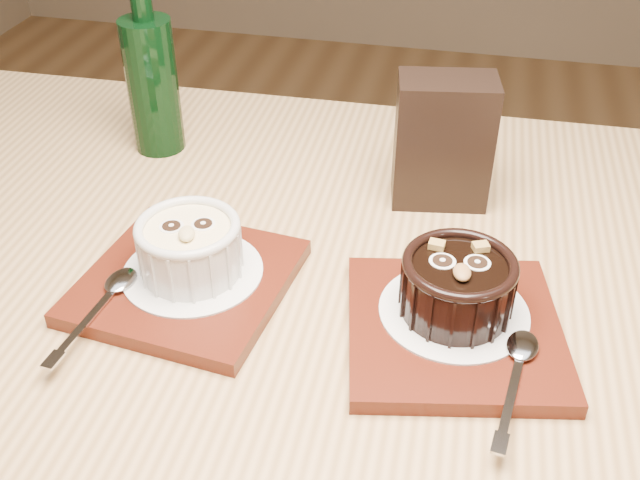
{
  "coord_description": "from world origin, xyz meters",
  "views": [
    {
      "loc": [
        0.06,
        -0.53,
        1.2
      ],
      "look_at": [
        -0.05,
        -0.02,
        0.81
      ],
      "focal_mm": 42.0,
      "sensor_mm": 36.0,
      "label": 1
    }
  ],
  "objects_px": {
    "condiment_stand": "(443,142)",
    "green_bottle": "(152,81)",
    "ramekin_dark": "(458,283)",
    "table": "(318,361)",
    "tray_left": "(187,282)",
    "tray_right": "(454,330)",
    "ramekin_white": "(190,245)"
  },
  "relations": [
    {
      "from": "condiment_stand",
      "to": "green_bottle",
      "type": "xyz_separation_m",
      "value": [
        -0.34,
        0.04,
        0.02
      ]
    },
    {
      "from": "ramekin_dark",
      "to": "green_bottle",
      "type": "height_order",
      "value": "green_bottle"
    },
    {
      "from": "table",
      "to": "tray_left",
      "type": "relative_size",
      "value": 6.74
    },
    {
      "from": "table",
      "to": "green_bottle",
      "type": "distance_m",
      "value": 0.38
    },
    {
      "from": "table",
      "to": "tray_right",
      "type": "relative_size",
      "value": 6.74
    },
    {
      "from": "table",
      "to": "ramekin_white",
      "type": "xyz_separation_m",
      "value": [
        -0.11,
        -0.02,
        0.14
      ]
    },
    {
      "from": "table",
      "to": "condiment_stand",
      "type": "height_order",
      "value": "condiment_stand"
    },
    {
      "from": "ramekin_dark",
      "to": "table",
      "type": "bearing_deg",
      "value": 163.35
    },
    {
      "from": "table",
      "to": "tray_right",
      "type": "bearing_deg",
      "value": -14.37
    },
    {
      "from": "condiment_stand",
      "to": "ramekin_white",
      "type": "bearing_deg",
      "value": -135.75
    },
    {
      "from": "ramekin_dark",
      "to": "tray_right",
      "type": "bearing_deg",
      "value": -89.66
    },
    {
      "from": "tray_left",
      "to": "tray_right",
      "type": "xyz_separation_m",
      "value": [
        0.25,
        -0.01,
        0.0
      ]
    },
    {
      "from": "condiment_stand",
      "to": "tray_left",
      "type": "bearing_deg",
      "value": -135.6
    },
    {
      "from": "tray_left",
      "to": "ramekin_white",
      "type": "height_order",
      "value": "ramekin_white"
    },
    {
      "from": "tray_left",
      "to": "ramekin_white",
      "type": "relative_size",
      "value": 1.9
    },
    {
      "from": "table",
      "to": "condiment_stand",
      "type": "distance_m",
      "value": 0.26
    },
    {
      "from": "ramekin_white",
      "to": "tray_left",
      "type": "bearing_deg",
      "value": -149.75
    },
    {
      "from": "condiment_stand",
      "to": "green_bottle",
      "type": "bearing_deg",
      "value": 173.07
    },
    {
      "from": "table",
      "to": "green_bottle",
      "type": "relative_size",
      "value": 5.44
    },
    {
      "from": "ramekin_white",
      "to": "condiment_stand",
      "type": "xyz_separation_m",
      "value": [
        0.21,
        0.2,
        0.02
      ]
    },
    {
      "from": "ramekin_dark",
      "to": "green_bottle",
      "type": "relative_size",
      "value": 0.44
    },
    {
      "from": "ramekin_white",
      "to": "green_bottle",
      "type": "relative_size",
      "value": 0.43
    },
    {
      "from": "tray_right",
      "to": "green_bottle",
      "type": "bearing_deg",
      "value": 145.46
    },
    {
      "from": "table",
      "to": "tray_left",
      "type": "distance_m",
      "value": 0.16
    },
    {
      "from": "ramekin_dark",
      "to": "condiment_stand",
      "type": "distance_m",
      "value": 0.21
    },
    {
      "from": "table",
      "to": "ramekin_dark",
      "type": "distance_m",
      "value": 0.19
    },
    {
      "from": "tray_right",
      "to": "ramekin_dark",
      "type": "relative_size",
      "value": 1.85
    },
    {
      "from": "tray_left",
      "to": "tray_right",
      "type": "bearing_deg",
      "value": -2.42
    },
    {
      "from": "ramekin_white",
      "to": "condiment_stand",
      "type": "bearing_deg",
      "value": 24.35
    },
    {
      "from": "tray_left",
      "to": "green_bottle",
      "type": "xyz_separation_m",
      "value": [
        -0.13,
        0.25,
        0.08
      ]
    },
    {
      "from": "condiment_stand",
      "to": "table",
      "type": "bearing_deg",
      "value": -116.44
    },
    {
      "from": "table",
      "to": "ramekin_white",
      "type": "bearing_deg",
      "value": -171.85
    }
  ]
}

